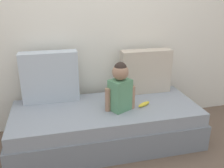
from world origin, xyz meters
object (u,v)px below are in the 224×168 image
toddler (120,87)px  throw_pillow_left (50,77)px  banana (144,104)px  throw_pillow_right (146,71)px  couch (106,125)px

toddler → throw_pillow_left: bearing=149.5°
throw_pillow_left → banana: bearing=-22.0°
throw_pillow_left → banana: 1.04m
throw_pillow_right → couch: bearing=-150.2°
throw_pillow_left → toddler: (0.67, -0.39, -0.03)m
throw_pillow_left → banana: size_ratio=3.49×
throw_pillow_left → couch: bearing=-29.8°
throw_pillow_right → toddler: size_ratio=1.18×
throw_pillow_left → throw_pillow_right: size_ratio=1.01×
couch → banana: bearing=-9.7°
couch → throw_pillow_right: 0.78m
toddler → banana: toddler is taller
couch → throw_pillow_left: size_ratio=3.32×
couch → throw_pillow_left: 0.79m
throw_pillow_left → banana: (0.93, -0.38, -0.25)m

